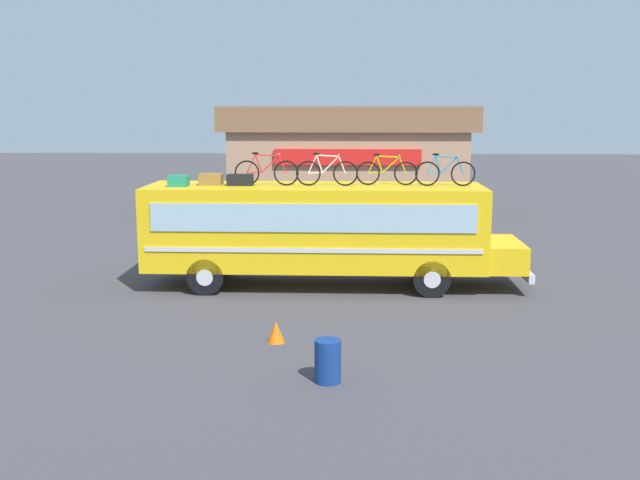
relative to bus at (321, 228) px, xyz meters
name	(u,v)px	position (x,y,z in m)	size (l,w,h in m)	color
ground_plane	(315,286)	(-0.18, 0.00, -1.65)	(120.00, 120.00, 0.00)	#423F44
bus	(321,228)	(0.00, 0.00, 0.00)	(10.46, 2.57, 2.83)	yellow
luggage_bag_1	(179,181)	(-3.87, -0.34, 1.32)	(0.51, 0.49, 0.29)	#1E7F66
luggage_bag_2	(211,179)	(-3.05, 0.05, 1.33)	(0.62, 0.49, 0.32)	olive
luggage_bag_3	(240,180)	(-2.23, -0.06, 1.33)	(0.70, 0.37, 0.31)	black
rooftop_bicycle_1	(266,172)	(-1.50, -0.04, 1.56)	(1.77, 0.44, 0.91)	black
rooftop_bicycle_2	(327,172)	(0.15, -0.06, 1.55)	(1.69, 0.44, 0.90)	black
rooftop_bicycle_3	(387,172)	(1.80, 0.19, 1.54)	(1.69, 0.44, 0.87)	black
rooftop_bicycle_4	(445,172)	(3.38, 0.02, 1.55)	(1.64, 0.44, 0.89)	black
roadside_building	(348,157)	(0.66, 15.78, 0.91)	(11.70, 6.89, 4.99)	tan
trash_bin	(328,361)	(0.42, -7.35, -1.26)	(0.49, 0.49, 0.79)	navy
traffic_cone	(276,332)	(-0.76, -5.10, -1.42)	(0.37, 0.37, 0.46)	orange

